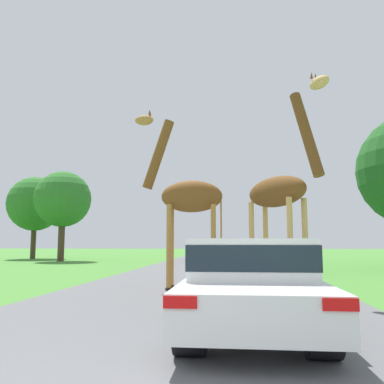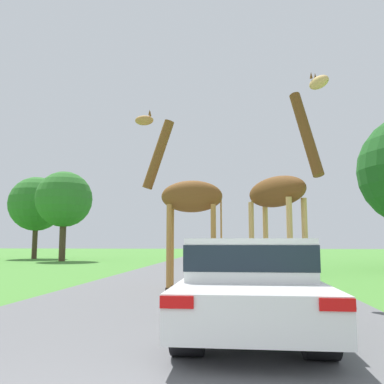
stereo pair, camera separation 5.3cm
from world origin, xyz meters
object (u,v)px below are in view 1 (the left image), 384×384
object	(u,v)px
car_lead_maroon	(250,282)
tree_far_right	(35,204)
car_far_ahead	(207,250)
tree_centre_back	(63,200)
car_queue_right	(263,255)
giraffe_near_road	(187,196)
car_queue_left	(255,253)
giraffe_companion	(280,191)

from	to	relation	value
car_lead_maroon	tree_far_right	bearing A→B (deg)	122.98
car_far_ahead	tree_centre_back	distance (m)	10.92
car_far_ahead	tree_centre_back	xyz separation A→B (m)	(-10.29, -0.65, 3.59)
car_queue_right	car_lead_maroon	bearing A→B (deg)	-94.82
giraffe_near_road	car_queue_left	xyz separation A→B (m)	(2.57, 12.87, -1.98)
giraffe_near_road	car_far_ahead	size ratio (longest dim) A/B	1.16
car_lead_maroon	car_queue_right	size ratio (longest dim) A/B	0.91
car_queue_left	tree_centre_back	world-z (taller)	tree_centre_back
car_far_ahead	tree_centre_back	size ratio (longest dim) A/B	0.71
car_queue_left	car_far_ahead	distance (m)	4.95
giraffe_companion	car_queue_right	bearing A→B (deg)	-125.84
car_queue_left	tree_far_right	size ratio (longest dim) A/B	0.66
car_queue_left	car_queue_right	bearing A→B (deg)	-89.56
car_queue_left	tree_centre_back	xyz separation A→B (m)	(-13.39, 3.22, 3.67)
giraffe_companion	car_queue_right	size ratio (longest dim) A/B	1.15
giraffe_near_road	car_lead_maroon	xyz separation A→B (m)	(1.59, -5.44, -1.92)
giraffe_companion	car_far_ahead	distance (m)	18.29
car_queue_left	car_lead_maroon	bearing A→B (deg)	-93.07
car_queue_left	tree_far_right	world-z (taller)	tree_far_right
giraffe_companion	tree_far_right	size ratio (longest dim) A/B	0.80
giraffe_companion	tree_far_right	world-z (taller)	tree_far_right
tree_centre_back	tree_far_right	distance (m)	5.42
car_queue_left	tree_centre_back	bearing A→B (deg)	166.48
tree_centre_back	giraffe_companion	bearing A→B (deg)	-52.28
car_lead_maroon	tree_far_right	distance (m)	30.29
giraffe_near_road	car_lead_maroon	distance (m)	5.98
giraffe_companion	car_queue_left	distance (m)	14.20
car_lead_maroon	tree_far_right	xyz separation A→B (m)	(-16.37, 25.22, 3.67)
giraffe_near_road	giraffe_companion	bearing A→B (deg)	-117.25
giraffe_near_road	car_queue_right	size ratio (longest dim) A/B	1.14
giraffe_companion	giraffe_near_road	bearing A→B (deg)	-60.51
giraffe_companion	tree_centre_back	distance (m)	21.92
tree_far_right	tree_centre_back	bearing A→B (deg)	-43.04
car_queue_right	tree_centre_back	xyz separation A→B (m)	(-13.43, 9.33, 3.61)
car_queue_left	tree_centre_back	size ratio (longest dim) A/B	0.68
car_queue_right	giraffe_companion	bearing A→B (deg)	-90.48
giraffe_near_road	tree_centre_back	bearing A→B (deg)	31.80
giraffe_companion	tree_far_right	distance (m)	27.27
giraffe_companion	car_lead_maroon	bearing A→B (deg)	41.85
car_queue_right	car_queue_left	size ratio (longest dim) A/B	1.06
giraffe_near_road	car_lead_maroon	size ratio (longest dim) A/B	1.25
car_queue_left	car_far_ahead	size ratio (longest dim) A/B	0.96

